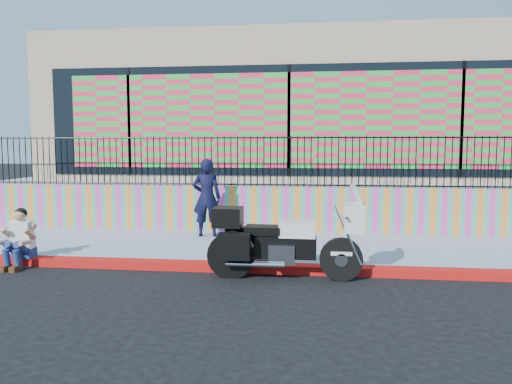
# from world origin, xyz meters

# --- Properties ---
(ground) EXTENTS (90.00, 90.00, 0.00)m
(ground) POSITION_xyz_m (0.00, 0.00, 0.00)
(ground) COLOR black
(ground) RESTS_ON ground
(red_curb) EXTENTS (16.00, 0.30, 0.15)m
(red_curb) POSITION_xyz_m (0.00, 0.00, 0.07)
(red_curb) COLOR #B6140D
(red_curb) RESTS_ON ground
(sidewalk) EXTENTS (16.00, 3.00, 0.15)m
(sidewalk) POSITION_xyz_m (0.00, 1.65, 0.07)
(sidewalk) COLOR #8A92A5
(sidewalk) RESTS_ON ground
(mural_wall) EXTENTS (16.00, 0.20, 1.10)m
(mural_wall) POSITION_xyz_m (0.00, 3.25, 0.70)
(mural_wall) COLOR #EA3DA7
(mural_wall) RESTS_ON sidewalk
(metal_fence) EXTENTS (15.80, 0.04, 1.20)m
(metal_fence) POSITION_xyz_m (0.00, 3.25, 1.85)
(metal_fence) COLOR black
(metal_fence) RESTS_ON mural_wall
(elevated_platform) EXTENTS (16.00, 10.00, 1.25)m
(elevated_platform) POSITION_xyz_m (0.00, 8.35, 0.62)
(elevated_platform) COLOR #8A92A5
(elevated_platform) RESTS_ON ground
(storefront_building) EXTENTS (14.00, 8.06, 4.00)m
(storefront_building) POSITION_xyz_m (0.00, 8.13, 3.25)
(storefront_building) COLOR tan
(storefront_building) RESTS_ON elevated_platform
(police_motorcycle) EXTENTS (2.56, 0.85, 1.60)m
(police_motorcycle) POSITION_xyz_m (0.17, -0.38, 0.67)
(police_motorcycle) COLOR black
(police_motorcycle) RESTS_ON ground
(police_officer) EXTENTS (0.70, 0.50, 1.78)m
(police_officer) POSITION_xyz_m (-1.77, 2.49, 1.04)
(police_officer) COLOR black
(police_officer) RESTS_ON sidewalk
(seated_man) EXTENTS (0.54, 0.71, 1.06)m
(seated_man) POSITION_xyz_m (-4.69, -0.23, 0.45)
(seated_man) COLOR navy
(seated_man) RESTS_ON ground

